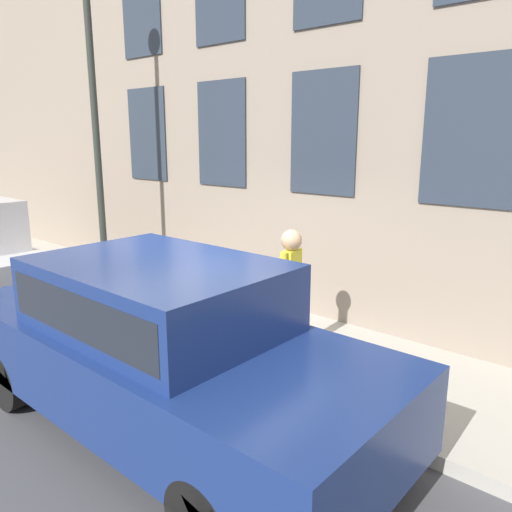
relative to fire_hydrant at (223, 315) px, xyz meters
name	(u,v)px	position (x,y,z in m)	size (l,w,h in m)	color
ground_plane	(214,375)	(-0.52, -0.34, -0.58)	(80.00, 80.00, 0.00)	#47474C
sidewalk	(272,342)	(0.64, -0.34, -0.50)	(2.31, 60.00, 0.15)	#B2ADA3
fire_hydrant	(223,315)	(0.00, 0.00, 0.00)	(0.36, 0.47, 0.83)	red
person	(291,281)	(0.35, -0.87, 0.57)	(0.40, 0.26, 1.66)	#726651
parked_car_navy_near	(160,340)	(-1.65, -0.75, 0.37)	(1.96, 5.02, 1.76)	black
street_lamp	(93,87)	(0.35, 3.39, 3.18)	(0.36, 0.36, 5.84)	#2D332D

